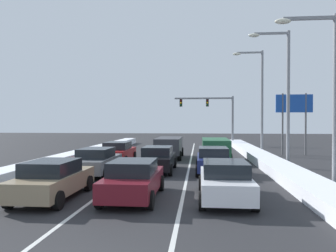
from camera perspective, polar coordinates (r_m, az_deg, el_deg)
name	(u,v)px	position (r m, az deg, el deg)	size (l,w,h in m)	color
ground_plane	(161,170)	(20.56, -1.20, -7.61)	(120.00, 120.00, 0.00)	#28282B
lane_stripe_between_right_lane_and_center_lane	(190,163)	(24.12, 3.87, -6.35)	(0.14, 40.84, 0.01)	silver
lane_stripe_between_center_lane_and_left_lane	(144,162)	(24.44, -4.17, -6.25)	(0.14, 40.84, 0.01)	silver
snow_bank_right_shoulder	(265,160)	(24.52, 16.41, -5.61)	(1.69, 40.84, 0.56)	white
snow_bank_left_shoulder	(75,157)	(25.82, -15.90, -5.14)	(1.38, 40.84, 0.69)	white
sedan_white_right_lane_nearest	(225,180)	(12.90, 9.86, -9.28)	(2.00, 4.50, 1.51)	silver
sedan_navy_right_lane_second	(213,160)	(19.42, 7.82, -5.85)	(2.00, 4.50, 1.51)	navy
suv_green_right_lane_third	(215,148)	(25.27, 8.23, -3.72)	(2.16, 4.90, 1.67)	#1E5633
sedan_maroon_center_lane_nearest	(134,179)	(13.03, -5.99, -9.17)	(2.00, 4.50, 1.51)	maroon
sedan_black_center_lane_second	(158,159)	(19.82, -1.77, -5.71)	(2.00, 4.50, 1.51)	black
suv_charcoal_center_lane_third	(169,146)	(26.84, 0.19, -3.44)	(2.16, 4.90, 1.67)	#38383D
sedan_tan_left_lane_nearest	(53,179)	(13.69, -19.36, -8.73)	(2.00, 4.50, 1.51)	#937F60
sedan_gray_left_lane_second	(97,161)	(19.06, -12.26, -5.99)	(2.00, 4.50, 1.51)	slate
sedan_red_left_lane_third	(118,152)	(24.40, -8.69, -4.48)	(2.00, 4.50, 1.51)	maroon
traffic_light_gantry	(214,110)	(42.53, 8.02, 2.84)	(7.54, 0.47, 6.20)	slate
street_lamp_right_near	(326,85)	(15.68, 25.74, 6.46)	(2.66, 0.36, 7.59)	gray
street_lamp_right_mid	(283,87)	(22.83, 19.31, 6.46)	(2.66, 0.36, 8.91)	gray
street_lamp_right_far	(258,94)	(30.03, 15.39, 5.42)	(2.66, 0.36, 9.20)	gray
roadside_sign_right	(294,110)	(31.38, 21.04, 2.61)	(3.20, 0.16, 5.50)	#59595B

